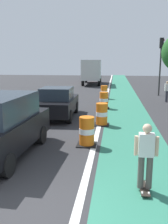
% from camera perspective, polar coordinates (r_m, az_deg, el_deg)
% --- Properties ---
extents(ground_plane, '(100.00, 100.00, 0.00)m').
position_cam_1_polar(ground_plane, '(5.57, -12.12, -22.71)').
color(ground_plane, '#2D2D30').
extents(bike_lane_strip, '(2.50, 80.00, 0.01)m').
position_cam_1_polar(bike_lane_strip, '(16.63, 9.67, 0.69)').
color(bike_lane_strip, '#2D755B').
rests_on(bike_lane_strip, ground).
extents(lane_divider_stripe, '(0.20, 80.00, 0.01)m').
position_cam_1_polar(lane_divider_stripe, '(16.63, 4.50, 0.82)').
color(lane_divider_stripe, silver).
rests_on(lane_divider_stripe, ground).
extents(skateboarder_on_lane, '(0.57, 0.80, 1.69)m').
position_cam_1_polar(skateboarder_on_lane, '(6.18, 14.01, -9.66)').
color(skateboarder_on_lane, black).
rests_on(skateboarder_on_lane, ground).
extents(parked_suv_nearest, '(2.05, 4.66, 2.04)m').
position_cam_1_polar(parked_suv_nearest, '(8.58, -18.39, -3.02)').
color(parked_suv_nearest, black).
rests_on(parked_suv_nearest, ground).
extents(parked_sedan_second, '(2.01, 4.15, 1.70)m').
position_cam_1_polar(parked_sedan_second, '(13.90, -6.07, 2.12)').
color(parked_sedan_second, black).
rests_on(parked_sedan_second, ground).
extents(traffic_barrel_front, '(0.73, 0.73, 1.09)m').
position_cam_1_polar(traffic_barrel_front, '(9.30, 0.64, -4.50)').
color(traffic_barrel_front, orange).
rests_on(traffic_barrel_front, ground).
extents(traffic_barrel_mid, '(0.73, 0.73, 1.09)m').
position_cam_1_polar(traffic_barrel_mid, '(12.26, 4.09, -0.56)').
color(traffic_barrel_mid, orange).
rests_on(traffic_barrel_mid, ground).
extents(traffic_barrel_back, '(0.73, 0.73, 1.09)m').
position_cam_1_polar(traffic_barrel_back, '(16.64, 4.57, 2.67)').
color(traffic_barrel_back, orange).
rests_on(traffic_barrel_back, ground).
extents(traffic_barrel_far, '(0.73, 0.73, 1.09)m').
position_cam_1_polar(traffic_barrel_far, '(20.97, 4.64, 4.53)').
color(traffic_barrel_far, orange).
rests_on(traffic_barrel_far, ground).
extents(delivery_truck_down_block, '(2.57, 7.67, 3.23)m').
position_cam_1_polar(delivery_truck_down_block, '(33.79, 1.85, 9.50)').
color(delivery_truck_down_block, beige).
rests_on(delivery_truck_down_block, ground).
extents(traffic_light_corner, '(0.41, 0.32, 5.10)m').
position_cam_1_polar(traffic_light_corner, '(23.63, 17.22, 12.07)').
color(traffic_light_corner, '#2D2D2D').
rests_on(traffic_light_corner, ground).
extents(pedestrian_crossing, '(0.34, 0.20, 1.61)m').
position_cam_1_polar(pedestrian_crossing, '(20.09, 18.49, 4.61)').
color(pedestrian_crossing, '#33333D').
rests_on(pedestrian_crossing, ground).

